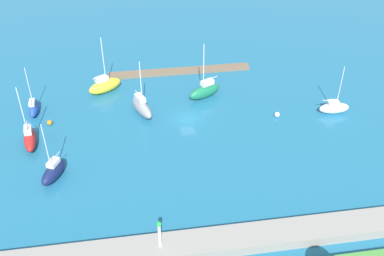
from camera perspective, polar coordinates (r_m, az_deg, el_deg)
name	(u,v)px	position (r m, az deg, el deg)	size (l,w,h in m)	color
water	(188,119)	(73.63, -0.58, 1.21)	(160.00, 160.00, 0.00)	#1E668C
pier_dock	(180,71)	(87.55, -1.60, 7.37)	(27.79, 2.06, 0.66)	brown
breakwater	(221,242)	(53.17, 3.74, -14.45)	(56.58, 3.73, 1.32)	gray
harbor_beacon	(159,232)	(50.37, -4.24, -13.30)	(0.56, 0.56, 3.73)	silver
sailboat_gray_off_beacon	(142,107)	(74.70, -6.51, 2.72)	(4.14, 6.81, 9.87)	gray
sailboat_navy_outer_mooring	(53,171)	(64.09, -17.49, -5.37)	(3.92, 5.61, 9.26)	#141E4C
sailboat_red_by_breakwater	(30,139)	(71.42, -20.26, -1.29)	(2.67, 6.18, 10.32)	red
sailboat_white_west_end	(334,108)	(78.28, 17.90, 2.52)	(5.22, 1.90, 8.76)	white
sailboat_yellow_along_channel	(105,85)	(81.96, -11.21, 5.43)	(6.66, 5.21, 10.58)	yellow
sailboat_blue_inner_mooring	(34,107)	(79.20, -19.80, 2.52)	(1.72, 5.31, 8.42)	#2347B2
sailboat_green_far_south	(205,91)	(78.86, 1.67, 4.85)	(6.66, 4.64, 10.41)	#19724C
mooring_buoy_white	(277,115)	(75.26, 10.95, 1.72)	(0.87, 0.87, 0.87)	white
mooring_buoy_orange	(50,123)	(75.62, -17.94, 0.67)	(0.83, 0.83, 0.83)	orange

